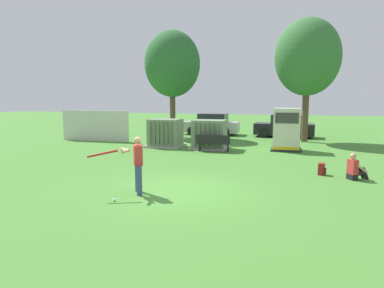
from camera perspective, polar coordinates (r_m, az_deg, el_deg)
The scene contains 14 objects.
ground_plane at distance 11.33m, azimuth -3.00°, elevation -7.37°, with size 96.00×96.00×0.00m, color #478433.
fence_panel at distance 24.37m, azimuth -15.28°, elevation 2.84°, with size 4.80×0.12×2.00m, color beige.
transformer_west at distance 20.79m, azimuth -4.30°, elevation 1.71°, with size 2.10×1.70×1.62m.
transformer_mid_west at distance 19.97m, azimuth 2.81°, elevation 1.48°, with size 2.10×1.70×1.62m.
generator_enclosure at distance 19.95m, azimuth 14.95°, elevation 2.23°, with size 1.60×1.40×2.30m.
park_bench at distance 18.86m, azimuth 3.46°, elevation 0.34°, with size 1.81×0.44×0.92m.
batter at distance 10.83m, azimuth -8.94°, elevation -2.87°, with size 1.50×1.06×1.74m.
sports_ball at distance 10.35m, azimuth -12.38°, elevation -8.74°, with size 0.09×0.09×0.09m, color white.
seated_spectator at distance 13.89m, azimuth 24.68°, elevation -3.67°, with size 0.79×0.67×0.96m.
backpack at distance 14.26m, azimuth 20.09°, elevation -3.82°, with size 0.32×0.36×0.44m.
tree_left at distance 26.12m, azimuth -3.17°, elevation 12.67°, with size 3.98×3.98×7.61m.
tree_center_left at distance 24.27m, azimuth 18.05°, elevation 13.08°, with size 4.10×4.10×7.84m.
parked_car_leftmost at distance 27.53m, azimuth 3.15°, elevation 3.11°, with size 4.26×2.03×1.62m.
parked_car_left_of_center at distance 26.60m, azimuth 14.64°, elevation 2.71°, with size 4.27×2.07×1.62m.
Camera 1 is at (3.48, -10.37, 2.94)m, focal length 33.25 mm.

